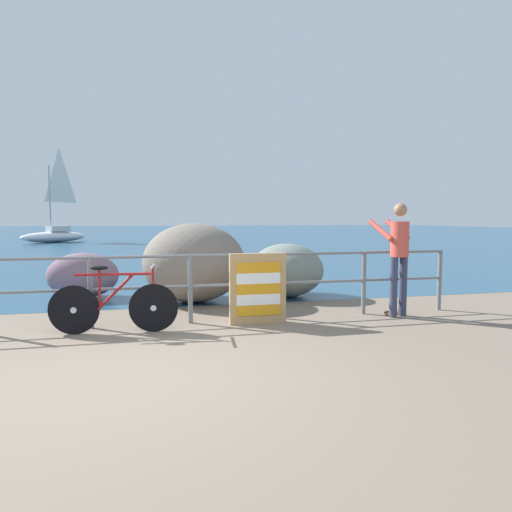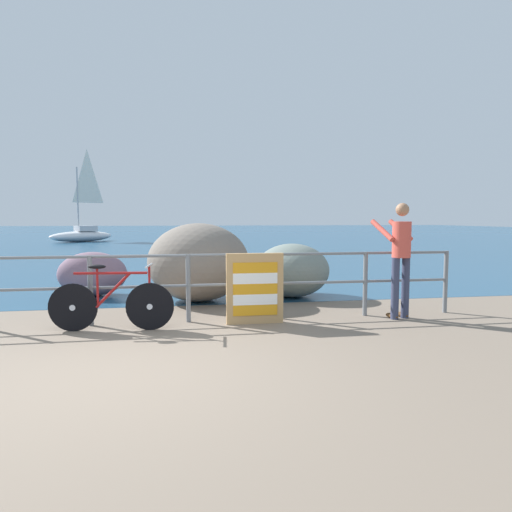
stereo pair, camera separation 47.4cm
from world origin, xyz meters
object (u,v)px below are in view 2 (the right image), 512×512
bicycle (112,303)px  breakwater_boulder_main (199,262)px  breakwater_boulder_right (292,270)px  person_at_railing (400,255)px  breakwater_boulder_left (93,274)px  folded_deckchair_stack (255,289)px  sailboat (82,231)px

bicycle → breakwater_boulder_main: breakwater_boulder_main is taller
breakwater_boulder_main → breakwater_boulder_right: bearing=4.5°
bicycle → breakwater_boulder_main: size_ratio=0.90×
person_at_railing → breakwater_boulder_left: (-5.08, 2.87, -0.55)m
person_at_railing → breakwater_boulder_left: person_at_railing is taller
person_at_railing → bicycle: bearing=77.0°
bicycle → person_at_railing: (4.27, 0.07, 0.60)m
folded_deckchair_stack → breakwater_boulder_right: (1.08, 2.10, 0.01)m
folded_deckchair_stack → breakwater_boulder_left: folded_deckchair_stack is taller
bicycle → folded_deckchair_stack: (2.01, 0.10, 0.13)m
breakwater_boulder_left → sailboat: size_ratio=0.22×
breakwater_boulder_main → person_at_railing: bearing=-33.4°
breakwater_boulder_left → sailboat: bearing=102.4°
breakwater_boulder_main → sailboat: 23.77m
bicycle → breakwater_boulder_right: bearing=40.7°
person_at_railing → breakwater_boulder_main: size_ratio=0.94×
breakwater_boulder_main → breakwater_boulder_right: (1.83, 0.14, -0.20)m
folded_deckchair_stack → breakwater_boulder_left: size_ratio=0.78×
folded_deckchair_stack → breakwater_boulder_main: (-0.75, 1.96, 0.21)m
folded_deckchair_stack → person_at_railing: bearing=-0.6°
bicycle → person_at_railing: size_ratio=0.95×
breakwater_boulder_main → breakwater_boulder_right: size_ratio=1.29×
person_at_railing → breakwater_boulder_right: (-1.18, 2.13, -0.47)m
person_at_railing → folded_deckchair_stack: bearing=75.4°
person_at_railing → folded_deckchair_stack: 2.31m
bicycle → person_at_railing: 4.31m
person_at_railing → folded_deckchair_stack: size_ratio=1.71×
person_at_railing → breakwater_boulder_main: 3.61m
folded_deckchair_stack → breakwater_boulder_main: bearing=110.9°
person_at_railing → sailboat: (-9.87, 24.75, -0.28)m
breakwater_boulder_main → breakwater_boulder_left: (-2.07, 0.89, -0.29)m
breakwater_boulder_right → bicycle: bearing=-144.6°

